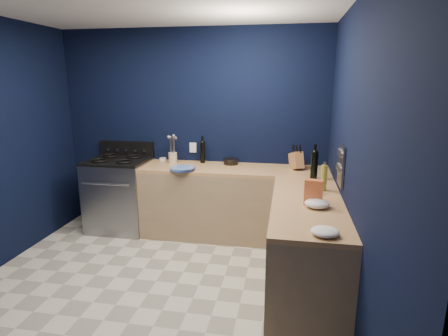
% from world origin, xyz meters
% --- Properties ---
extents(floor, '(3.50, 3.50, 0.02)m').
position_xyz_m(floor, '(0.00, 0.00, -0.01)').
color(floor, beige).
rests_on(floor, ground).
extents(wall_back, '(3.50, 0.02, 2.60)m').
position_xyz_m(wall_back, '(0.00, 1.76, 1.30)').
color(wall_back, black).
rests_on(wall_back, ground).
extents(wall_right, '(0.02, 3.50, 2.60)m').
position_xyz_m(wall_right, '(1.76, 0.00, 1.30)').
color(wall_right, black).
rests_on(wall_right, ground).
extents(cab_back, '(2.30, 0.63, 0.86)m').
position_xyz_m(cab_back, '(0.60, 1.44, 0.43)').
color(cab_back, '#9C7F5D').
rests_on(cab_back, floor).
extents(top_back, '(2.30, 0.63, 0.04)m').
position_xyz_m(top_back, '(0.60, 1.44, 0.88)').
color(top_back, '#94663C').
rests_on(top_back, cab_back).
extents(cab_right, '(0.63, 1.67, 0.86)m').
position_xyz_m(cab_right, '(1.44, 0.29, 0.43)').
color(cab_right, '#9C7F5D').
rests_on(cab_right, floor).
extents(top_right, '(0.63, 1.67, 0.04)m').
position_xyz_m(top_right, '(1.44, 0.29, 0.88)').
color(top_right, '#94663C').
rests_on(top_right, cab_right).
extents(gas_range, '(0.76, 0.66, 0.92)m').
position_xyz_m(gas_range, '(-0.93, 1.42, 0.46)').
color(gas_range, gray).
rests_on(gas_range, floor).
extents(oven_door, '(0.59, 0.02, 0.42)m').
position_xyz_m(oven_door, '(-0.93, 1.10, 0.45)').
color(oven_door, black).
rests_on(oven_door, gas_range).
extents(cooktop, '(0.76, 0.66, 0.03)m').
position_xyz_m(cooktop, '(-0.93, 1.42, 0.94)').
color(cooktop, black).
rests_on(cooktop, gas_range).
extents(backguard, '(0.76, 0.06, 0.20)m').
position_xyz_m(backguard, '(-0.93, 1.72, 1.04)').
color(backguard, black).
rests_on(backguard, gas_range).
extents(spice_panel, '(0.02, 0.28, 0.38)m').
position_xyz_m(spice_panel, '(1.74, 0.55, 1.18)').
color(spice_panel, gray).
rests_on(spice_panel, wall_right).
extents(wall_outlet, '(0.09, 0.02, 0.13)m').
position_xyz_m(wall_outlet, '(0.00, 1.74, 1.08)').
color(wall_outlet, white).
rests_on(wall_outlet, wall_back).
extents(plate_stack, '(0.31, 0.31, 0.04)m').
position_xyz_m(plate_stack, '(0.01, 1.20, 0.92)').
color(plate_stack, '#4169AE').
rests_on(plate_stack, top_back).
extents(ramekin, '(0.11, 0.11, 0.04)m').
position_xyz_m(ramekin, '(-0.41, 1.69, 0.92)').
color(ramekin, white).
rests_on(ramekin, top_back).
extents(utensil_crock, '(0.14, 0.14, 0.14)m').
position_xyz_m(utensil_crock, '(-0.23, 1.57, 0.97)').
color(utensil_crock, beige).
rests_on(utensil_crock, top_back).
extents(wine_bottle_back, '(0.08, 0.08, 0.27)m').
position_xyz_m(wine_bottle_back, '(0.15, 1.65, 1.04)').
color(wine_bottle_back, black).
rests_on(wine_bottle_back, top_back).
extents(lemon_basket, '(0.21, 0.21, 0.07)m').
position_xyz_m(lemon_basket, '(0.53, 1.62, 0.94)').
color(lemon_basket, black).
rests_on(lemon_basket, top_back).
extents(knife_block, '(0.20, 0.26, 0.25)m').
position_xyz_m(knife_block, '(1.35, 1.51, 1.00)').
color(knife_block, '#946135').
rests_on(knife_block, top_back).
extents(wine_bottle_right, '(0.08, 0.08, 0.31)m').
position_xyz_m(wine_bottle_right, '(1.53, 1.05, 1.05)').
color(wine_bottle_right, black).
rests_on(wine_bottle_right, top_right).
extents(oil_bottle, '(0.08, 0.08, 0.26)m').
position_xyz_m(oil_bottle, '(1.60, 0.65, 1.03)').
color(oil_bottle, olive).
rests_on(oil_bottle, top_right).
extents(spice_jar_near, '(0.06, 0.06, 0.10)m').
position_xyz_m(spice_jar_near, '(1.53, 0.56, 0.95)').
color(spice_jar_near, olive).
rests_on(spice_jar_near, top_right).
extents(spice_jar_far, '(0.06, 0.06, 0.10)m').
position_xyz_m(spice_jar_far, '(1.52, 0.51, 0.95)').
color(spice_jar_far, olive).
rests_on(spice_jar_far, top_right).
extents(crouton_bag, '(0.16, 0.09, 0.23)m').
position_xyz_m(crouton_bag, '(1.47, 0.21, 1.01)').
color(crouton_bag, '#A82737').
rests_on(crouton_bag, top_right).
extents(towel_front, '(0.24, 0.22, 0.07)m').
position_xyz_m(towel_front, '(1.50, 0.14, 0.94)').
color(towel_front, white).
rests_on(towel_front, top_right).
extents(towel_end, '(0.24, 0.23, 0.06)m').
position_xyz_m(towel_end, '(1.52, -0.43, 0.93)').
color(towel_end, white).
rests_on(towel_end, top_right).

